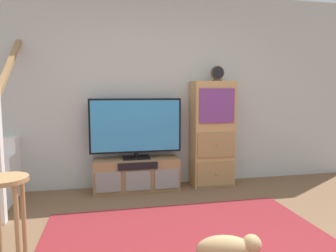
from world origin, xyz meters
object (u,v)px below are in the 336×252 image
at_px(bar_stool_near, 6,199).
at_px(side_cabinet, 212,134).
at_px(dog, 228,249).
at_px(media_console, 137,174).
at_px(television, 136,127).
at_px(desk_clock, 217,74).

bearing_deg(bar_stool_near, side_cabinet, 34.95).
relative_size(side_cabinet, bar_stool_near, 2.18).
distance_m(side_cabinet, dog, 2.12).
height_order(media_console, side_cabinet, side_cabinet).
distance_m(television, side_cabinet, 1.08).
bearing_deg(media_console, television, 90.00).
relative_size(media_console, dog, 2.14).
bearing_deg(side_cabinet, dog, -106.39).
distance_m(television, desk_clock, 1.35).
xyz_separation_m(desk_clock, bar_stool_near, (-2.30, -1.55, -1.07)).
height_order(television, desk_clock, desk_clock).
bearing_deg(dog, side_cabinet, 73.61).
bearing_deg(television, media_console, -90.00).
relative_size(television, bar_stool_near, 1.82).
relative_size(side_cabinet, dog, 2.75).
bearing_deg(bar_stool_near, television, 53.67).
distance_m(media_console, side_cabinet, 1.20).
xyz_separation_m(desk_clock, dog, (-0.63, -1.93, -1.46)).
xyz_separation_m(bar_stool_near, dog, (1.67, -0.38, -0.39)).
bearing_deg(side_cabinet, television, 179.28).
relative_size(media_console, bar_stool_near, 1.70).
bearing_deg(dog, bar_stool_near, 167.22).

